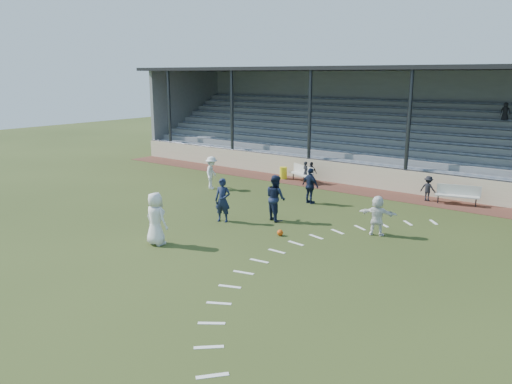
# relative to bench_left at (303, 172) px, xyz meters

# --- Properties ---
(ground) EXTENTS (90.00, 90.00, 0.00)m
(ground) POSITION_rel_bench_left_xyz_m (2.74, -10.56, -0.58)
(ground) COLOR #2F3C18
(ground) RESTS_ON ground
(cinder_track) EXTENTS (34.00, 2.00, 0.02)m
(cinder_track) POSITION_rel_bench_left_xyz_m (2.74, -0.06, -0.57)
(cinder_track) COLOR #502920
(cinder_track) RESTS_ON ground
(retaining_wall) EXTENTS (34.00, 0.18, 1.20)m
(retaining_wall) POSITION_rel_bench_left_xyz_m (2.74, 0.99, 0.02)
(retaining_wall) COLOR beige
(retaining_wall) RESTS_ON ground
(bench_left) EXTENTS (1.99, 1.24, 0.95)m
(bench_left) POSITION_rel_bench_left_xyz_m (0.00, 0.00, 0.00)
(bench_left) COLOR beige
(bench_left) RESTS_ON cinder_track
(bench_right) EXTENTS (2.04, 0.93, 0.95)m
(bench_right) POSITION_rel_bench_left_xyz_m (8.78, 0.10, 0.00)
(bench_right) COLOR beige
(bench_right) RESTS_ON cinder_track
(trash_bin) EXTENTS (0.45, 0.45, 0.71)m
(trash_bin) POSITION_rel_bench_left_xyz_m (-1.34, -0.01, -0.21)
(trash_bin) COLOR yellow
(trash_bin) RESTS_ON cinder_track
(football) EXTENTS (0.24, 0.24, 0.24)m
(football) POSITION_rel_bench_left_xyz_m (4.66, -9.03, -0.46)
(football) COLOR #D34A0C
(football) RESTS_ON ground
(player_white_lead) EXTENTS (0.97, 0.64, 1.98)m
(player_white_lead) POSITION_rel_bench_left_xyz_m (1.60, -12.65, 0.40)
(player_white_lead) COLOR white
(player_white_lead) RESTS_ON ground
(player_navy_lead) EXTENTS (0.80, 0.65, 1.88)m
(player_navy_lead) POSITION_rel_bench_left_xyz_m (1.61, -8.93, 0.36)
(player_navy_lead) COLOR #141D38
(player_navy_lead) RESTS_ON ground
(player_navy_mid) EXTENTS (1.20, 1.09, 1.99)m
(player_navy_mid) POSITION_rel_bench_left_xyz_m (3.28, -7.38, 0.41)
(player_navy_mid) COLOR #141D38
(player_navy_mid) RESTS_ON ground
(player_white_wing) EXTENTS (1.10, 1.34, 1.80)m
(player_white_wing) POSITION_rel_bench_left_xyz_m (-3.00, -4.56, 0.32)
(player_white_wing) COLOR white
(player_white_wing) RESTS_ON ground
(player_navy_wing) EXTENTS (1.10, 0.67, 1.76)m
(player_navy_wing) POSITION_rel_bench_left_xyz_m (2.97, -4.01, 0.29)
(player_navy_wing) COLOR #141D38
(player_navy_wing) RESTS_ON ground
(player_white_back) EXTENTS (1.55, 0.81, 1.60)m
(player_white_back) POSITION_rel_bench_left_xyz_m (7.62, -6.65, 0.21)
(player_white_back) COLOR white
(player_white_back) RESTS_ON ground
(sub_left_near) EXTENTS (0.53, 0.44, 1.22)m
(sub_left_near) POSITION_rel_bench_left_xyz_m (0.24, -0.04, 0.05)
(sub_left_near) COLOR black
(sub_left_near) RESTS_ON cinder_track
(sub_left_far) EXTENTS (0.75, 0.35, 1.24)m
(sub_left_far) POSITION_rel_bench_left_xyz_m (0.65, -0.08, 0.06)
(sub_left_far) COLOR black
(sub_left_far) RESTS_ON cinder_track
(sub_right) EXTENTS (0.86, 0.57, 1.25)m
(sub_right) POSITION_rel_bench_left_xyz_m (7.39, -0.08, 0.06)
(sub_right) COLOR black
(sub_right) RESTS_ON cinder_track
(grandstand) EXTENTS (34.60, 9.00, 6.61)m
(grandstand) POSITION_rel_bench_left_xyz_m (2.75, 5.70, 1.62)
(grandstand) COLOR gray
(grandstand) RESTS_ON ground
(penalty_arc) EXTENTS (3.89, 14.63, 0.01)m
(penalty_arc) POSITION_rel_bench_left_xyz_m (6.86, -10.56, -0.58)
(penalty_arc) COLOR white
(penalty_arc) RESTS_ON ground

